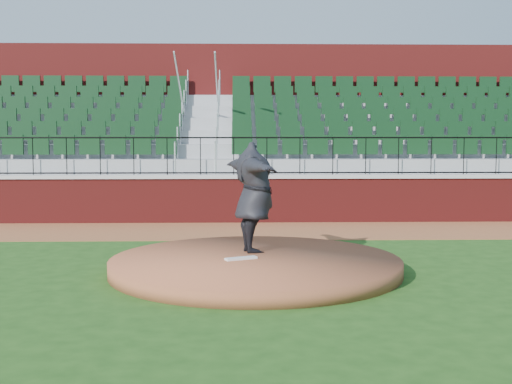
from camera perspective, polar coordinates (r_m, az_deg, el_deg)
The scene contains 10 objects.
ground at distance 11.39m, azimuth 0.21°, elevation -7.18°, with size 90.00×90.00×0.00m, color #1E4714.
warning_track at distance 16.70m, azimuth -0.38°, elevation -3.28°, with size 34.00×3.20×0.01m, color brown.
field_wall at distance 18.22m, azimuth -0.49°, elevation -0.71°, with size 34.00×0.35×1.20m, color maroon.
wall_cap at distance 18.17m, azimuth -0.49°, elevation 1.33°, with size 34.00×0.45×0.10m, color #B7B7B7.
wall_railing at distance 18.14m, azimuth -0.49°, elevation 3.07°, with size 34.00×0.05×1.00m, color black, non-canonical shape.
seating_stands at distance 20.85m, azimuth -0.64°, elevation 4.68°, with size 34.00×5.10×4.60m, color gray, non-canonical shape.
concourse_wall at distance 23.66m, azimuth -0.76°, elevation 5.80°, with size 34.00×0.50×5.50m, color maroon.
pitchers_mound at distance 11.69m, azimuth -0.06°, elevation -6.24°, with size 5.03×5.03×0.25m, color brown.
pitching_rubber at distance 11.54m, azimuth -1.28°, elevation -5.66°, with size 0.56×0.14×0.04m, color white.
pitcher at distance 12.11m, azimuth -0.19°, elevation -0.45°, with size 2.47×0.67×2.01m, color black.
Camera 1 is at (-0.36, -11.13, 2.39)m, focal length 47.05 mm.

